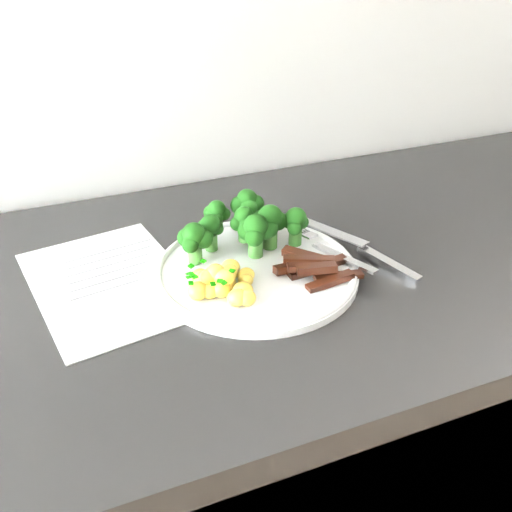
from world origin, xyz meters
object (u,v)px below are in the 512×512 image
Objects in this scene: plate at (256,270)px; knife at (372,255)px; potatoes at (224,281)px; fork at (331,250)px; beef_strips at (315,267)px; counter at (191,507)px; recipe_paper at (110,282)px; broccoli at (247,223)px.

knife is at bearing -8.65° from plate.
potatoes is 0.17m from fork.
beef_strips is 0.10m from knife.
potatoes reaches higher than plate.
counter is 0.47m from recipe_paper.
broccoli reaches higher than beef_strips.
broccoli is at bearing 151.26° from knife.
counter is at bearing 163.72° from beef_strips.
recipe_paper is at bearing 168.51° from fork.
potatoes is at bearing -151.08° from plate.
broccoli is 2.01× the size of potatoes.
plate is 1.59× the size of fork.
broccoli is at bearing 119.41° from beef_strips.
recipe_paper is 1.55× the size of broccoli.
knife is at bearing 8.66° from beef_strips.
counter is 12.88× the size of broccoli.
plate is 0.11m from fork.
knife is (0.17, -0.03, 0.00)m from plate.
broccoli is at bearing 1.38° from recipe_paper.
potatoes reaches higher than fork.
fork reaches higher than knife.
recipe_paper is 1.70× the size of fork.
beef_strips is at bearing -16.28° from counter.
counter is at bearing 173.59° from plate.
beef_strips is at bearing -30.93° from plate.
fork is at bearing -33.08° from broccoli.
beef_strips is (0.26, -0.10, 0.02)m from recipe_paper.
knife reaches higher than counter.
fork is (0.23, -0.02, 0.48)m from counter.
knife is at bearing -7.74° from counter.
fork is 0.06m from knife.
fork is (0.30, -0.06, 0.02)m from recipe_paper.
fork is at bearing 8.82° from potatoes.
fork is (0.17, 0.03, -0.01)m from potatoes.
counter is at bearing -30.57° from recipe_paper.
potatoes is 0.85× the size of beef_strips.
plate is at bearing 28.92° from potatoes.
plate is 0.07m from broccoli.
potatoes is at bearing -178.43° from knife.
beef_strips is at bearing -171.34° from knife.
broccoli is (0.01, 0.06, 0.04)m from plate.
broccoli reaches higher than counter.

